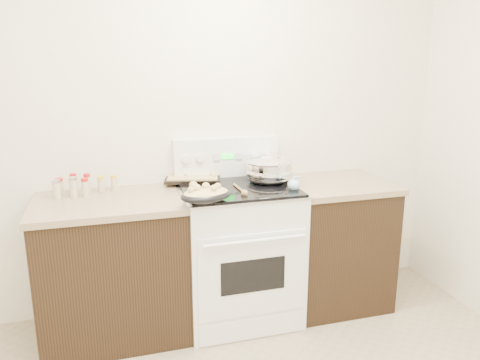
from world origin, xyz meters
name	(u,v)px	position (x,y,z in m)	size (l,w,h in m)	color
room_shell	(255,78)	(0.00, 0.00, 1.70)	(4.10, 3.60, 2.75)	white
counter_left	(114,268)	(-0.48, 1.43, 0.46)	(0.93, 0.67, 0.92)	black
counter_right	(333,242)	(1.08, 1.43, 0.46)	(0.73, 0.67, 0.92)	black
kitchen_range	(238,250)	(0.35, 1.42, 0.49)	(0.78, 0.73, 1.22)	white
mixing_bowl	(269,171)	(0.59, 1.49, 1.02)	(0.40, 0.40, 0.20)	silver
roasting_pan	(206,194)	(0.07, 1.14, 0.99)	(0.37, 0.30, 0.11)	black
baking_sheet	(193,177)	(0.10, 1.68, 0.96)	(0.43, 0.35, 0.06)	black
wooden_spoon	(243,192)	(0.33, 1.25, 0.95)	(0.04, 0.26, 0.04)	#9F7B49
blue_ladle	(294,184)	(0.69, 1.26, 0.98)	(0.18, 0.23, 0.10)	#A0D7EF
spice_jars	(80,186)	(-0.65, 1.59, 0.98)	(0.40, 0.15, 0.13)	#BFB28C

